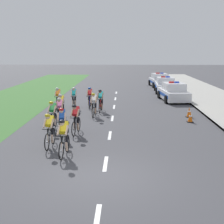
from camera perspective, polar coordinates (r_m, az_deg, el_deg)
name	(u,v)px	position (r m, az deg, el deg)	size (l,w,h in m)	color
ground_plane	(103,177)	(10.88, -1.51, -11.42)	(160.00, 160.00, 0.00)	#424247
kerb_edge	(193,105)	(24.96, 14.14, 1.23)	(0.16, 60.00, 0.13)	#9E9E99
grass_verge	(5,105)	(26.01, -18.42, 1.25)	(7.00, 60.00, 0.01)	#3D7033
lane_markings_centre	(112,118)	(19.78, 0.07, -1.11)	(0.14, 25.60, 0.01)	white
cyclist_lead	(64,137)	(12.83, -8.50, -4.32)	(0.43, 1.72, 1.56)	black
cyclist_second	(50,129)	(14.07, -10.96, -3.04)	(0.43, 1.72, 1.56)	black
cyclist_third	(62,122)	(15.31, -8.80, -1.83)	(0.45, 1.72, 1.56)	black
cyclist_fourth	(76,118)	(16.11, -6.41, -1.13)	(0.45, 1.72, 1.56)	black
cyclist_fifth	(53,114)	(17.33, -10.42, -0.38)	(0.42, 1.72, 1.56)	black
cyclist_sixth	(60,110)	(18.50, -9.22, 0.37)	(0.45, 1.72, 1.56)	black
cyclist_seventh	(94,104)	(20.22, -3.21, 1.40)	(0.43, 1.72, 1.56)	black
cyclist_eighth	(61,105)	(20.03, -8.95, 1.19)	(0.42, 1.72, 1.56)	black
cyclist_ninth	(101,100)	(21.82, -2.02, 2.12)	(0.43, 1.72, 1.56)	black
cyclist_tenth	(58,98)	(23.29, -9.51, 2.54)	(0.43, 1.72, 1.56)	black
cyclist_eleventh	(74,97)	(23.30, -6.75, 2.61)	(0.45, 1.72, 1.56)	black
cyclist_twelfth	(90,97)	(23.27, -3.93, 2.66)	(0.42, 1.72, 1.56)	black
police_car_nearest	(173,92)	(27.00, 10.79, 3.41)	(2.30, 4.54, 1.59)	white
police_car_second	(165,85)	(32.17, 9.37, 4.65)	(2.14, 4.47, 1.59)	silver
police_car_third	(159,81)	(37.14, 8.38, 5.51)	(2.26, 4.52, 1.59)	silver
traffic_cone_mid	(189,112)	(20.61, 13.46, -0.05)	(0.36, 0.36, 0.64)	black
traffic_cone_far	(190,117)	(19.22, 13.67, -0.85)	(0.36, 0.36, 0.64)	black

